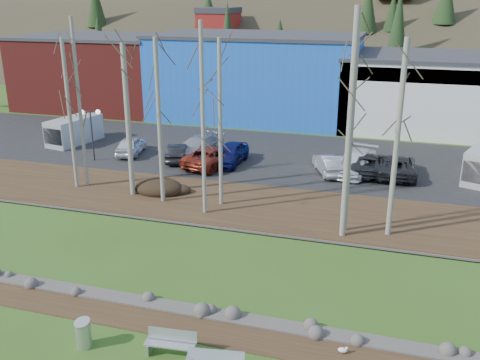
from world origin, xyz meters
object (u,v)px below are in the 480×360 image
(litter_bin, at_px, (84,335))
(street_lamp, at_px, (91,121))
(car_0, at_px, (131,145))
(car_7, at_px, (355,162))
(car_4, at_px, (230,154))
(car_5, at_px, (329,164))
(car_3, at_px, (198,146))
(van_grey, at_px, (73,131))
(seagull, at_px, (343,350))
(bench_intact, at_px, (171,343))
(car_1, at_px, (178,152))
(car_6, at_px, (393,165))
(car_8, at_px, (398,166))
(car_2, at_px, (212,156))
(car_9, at_px, (367,163))

(litter_bin, distance_m, street_lamp, 23.22)
(litter_bin, height_order, car_0, car_0)
(car_7, bearing_deg, car_4, -165.30)
(litter_bin, height_order, car_5, car_5)
(car_3, distance_m, van_grey, 11.33)
(seagull, relative_size, car_0, 0.10)
(car_4, height_order, car_7, car_4)
(bench_intact, height_order, street_lamp, street_lamp)
(car_4, bearing_deg, car_1, -172.89)
(litter_bin, distance_m, car_7, 23.75)
(bench_intact, bearing_deg, street_lamp, 121.81)
(car_1, relative_size, car_6, 0.76)
(car_1, bearing_deg, car_0, -22.85)
(seagull, relative_size, street_lamp, 0.10)
(car_8, bearing_deg, car_5, 7.88)
(litter_bin, xyz_separation_m, car_6, (10.01, 22.81, 0.36))
(bench_intact, height_order, car_8, car_8)
(street_lamp, bearing_deg, car_1, -6.97)
(litter_bin, bearing_deg, car_6, 66.31)
(car_6, distance_m, van_grey, 25.96)
(car_1, height_order, car_3, car_3)
(car_2, relative_size, van_grey, 1.02)
(car_2, bearing_deg, car_3, -33.94)
(street_lamp, bearing_deg, bench_intact, -75.84)
(bench_intact, height_order, car_7, car_7)
(car_2, distance_m, car_6, 12.75)
(seagull, xyz_separation_m, car_0, (-18.76, 19.94, 0.68))
(car_1, relative_size, car_7, 0.73)
(car_1, xyz_separation_m, car_5, (11.35, 0.25, 0.04))
(car_4, xyz_separation_m, car_8, (11.91, 0.77, -0.06))
(street_lamp, bearing_deg, car_3, 2.95)
(car_0, bearing_deg, van_grey, -24.72)
(bench_intact, height_order, car_1, car_1)
(car_6, relative_size, car_8, 1.00)
(car_6, relative_size, car_9, 1.00)
(car_1, bearing_deg, street_lamp, 0.90)
(car_0, bearing_deg, car_5, 167.37)
(car_6, bearing_deg, car_9, -3.12)
(car_1, bearing_deg, van_grey, -26.30)
(litter_bin, xyz_separation_m, car_9, (8.29, 22.81, 0.36))
(seagull, distance_m, car_5, 19.92)
(litter_bin, relative_size, car_7, 0.18)
(car_6, bearing_deg, litter_bin, 63.20)
(car_4, bearing_deg, car_0, -179.35)
(car_2, relative_size, car_5, 1.29)
(car_8, bearing_deg, car_9, -3.12)
(car_2, xyz_separation_m, car_4, (1.06, 0.89, 0.04))
(car_1, distance_m, car_9, 13.95)
(car_3, distance_m, car_9, 12.92)
(litter_bin, distance_m, car_0, 24.28)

